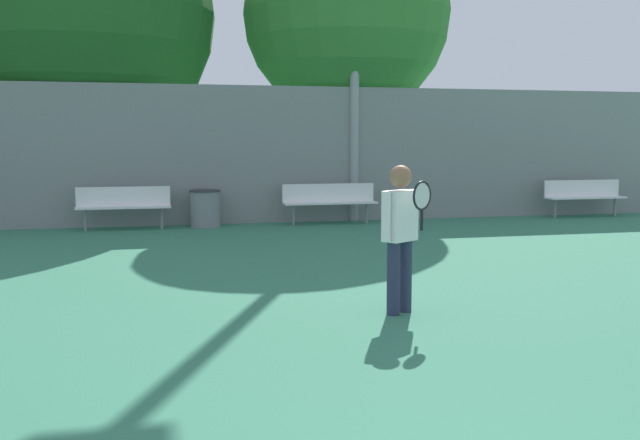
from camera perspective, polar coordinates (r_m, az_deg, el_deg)
name	(u,v)px	position (r m, az deg, el deg)	size (l,w,h in m)	color
tennis_player	(401,229)	(8.04, 6.16, -0.67)	(0.55, 0.52, 1.60)	#282D47
bench_courtside_near	(124,203)	(16.12, -14.74, 1.29)	(1.92, 0.40, 0.89)	white
bench_courtside_far	(584,194)	(19.29, 19.46, 1.91)	(2.04, 0.40, 0.89)	white
bench_adjacent_court	(329,199)	(16.66, 0.73, 1.65)	(2.10, 0.40, 0.89)	white
trash_bin	(205,208)	(16.25, -8.75, 0.89)	(0.67, 0.67, 0.80)	gray
back_fence	(208,155)	(16.69, -8.56, 4.92)	(25.16, 0.06, 3.07)	gray
tree_green_broad	(346,14)	(19.43, 2.03, 15.39)	(5.19, 5.19, 7.60)	brown
tree_dark_dense	(78,13)	(19.64, -17.97, 14.76)	(6.60, 6.60, 8.22)	brown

